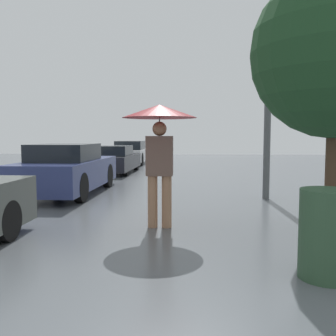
% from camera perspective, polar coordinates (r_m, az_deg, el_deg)
% --- Properties ---
extents(pedestrian, '(1.21, 1.21, 2.01)m').
position_cam_1_polar(pedestrian, '(6.08, -1.30, 6.08)').
color(pedestrian, '#9E7051').
rests_on(pedestrian, ground_plane).
extents(parked_car_second, '(1.66, 4.18, 1.30)m').
position_cam_1_polar(parked_car_second, '(10.08, -15.06, -0.28)').
color(parked_car_second, navy).
rests_on(parked_car_second, ground_plane).
extents(parked_car_third, '(1.88, 3.98, 1.11)m').
position_cam_1_polar(parked_car_third, '(15.53, -8.72, 1.25)').
color(parked_car_third, black).
rests_on(parked_car_third, ground_plane).
extents(parked_car_farthest, '(1.63, 4.02, 1.24)m').
position_cam_1_polar(parked_car_farthest, '(20.33, -5.68, 2.28)').
color(parked_car_farthest, silver).
rests_on(parked_car_farthest, ground_plane).
extents(street_lamp, '(0.26, 0.26, 4.31)m').
position_cam_1_polar(street_lamp, '(9.23, 14.99, 10.09)').
color(street_lamp, '#515456').
rests_on(street_lamp, ground_plane).
extents(trash_bin, '(0.57, 0.57, 0.95)m').
position_cam_1_polar(trash_bin, '(4.32, 23.07, -9.26)').
color(trash_bin, '#2D4C33').
rests_on(trash_bin, ground_plane).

